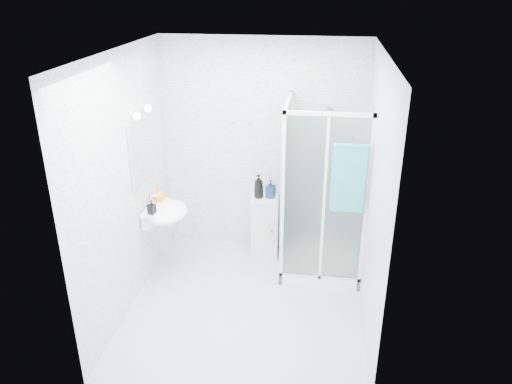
# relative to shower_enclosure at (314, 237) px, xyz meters

# --- Properties ---
(room) EXTENTS (2.40, 2.60, 2.60)m
(room) POSITION_rel_shower_enclosure_xyz_m (-0.67, -0.77, 0.85)
(room) COLOR white
(room) RESTS_ON ground
(shower_enclosure) EXTENTS (0.90, 0.95, 2.00)m
(shower_enclosure) POSITION_rel_shower_enclosure_xyz_m (0.00, 0.00, 0.00)
(shower_enclosure) COLOR white
(shower_enclosure) RESTS_ON ground
(wall_basin) EXTENTS (0.46, 0.56, 0.35)m
(wall_basin) POSITION_rel_shower_enclosure_xyz_m (-1.66, -0.32, 0.35)
(wall_basin) COLOR white
(wall_basin) RESTS_ON ground
(mirror) EXTENTS (0.02, 0.60, 0.70)m
(mirror) POSITION_rel_shower_enclosure_xyz_m (-1.85, -0.32, 1.05)
(mirror) COLOR white
(mirror) RESTS_ON room
(vanity_lights) EXTENTS (0.10, 0.40, 0.08)m
(vanity_lights) POSITION_rel_shower_enclosure_xyz_m (-1.80, -0.32, 1.47)
(vanity_lights) COLOR silver
(vanity_lights) RESTS_ON room
(wall_hooks) EXTENTS (0.23, 0.06, 0.03)m
(wall_hooks) POSITION_rel_shower_enclosure_xyz_m (-0.92, 0.49, 1.17)
(wall_hooks) COLOR silver
(wall_hooks) RESTS_ON room
(storage_cabinet) EXTENTS (0.35, 0.36, 0.78)m
(storage_cabinet) POSITION_rel_shower_enclosure_xyz_m (-0.61, 0.29, -0.06)
(storage_cabinet) COLOR silver
(storage_cabinet) RESTS_ON ground
(hand_towel) EXTENTS (0.34, 0.05, 0.72)m
(hand_towel) POSITION_rel_shower_enclosure_xyz_m (0.31, -0.40, 0.92)
(hand_towel) COLOR teal
(hand_towel) RESTS_ON shower_enclosure
(shampoo_bottle_a) EXTENTS (0.15, 0.15, 0.30)m
(shampoo_bottle_a) POSITION_rel_shower_enclosure_xyz_m (-0.68, 0.27, 0.48)
(shampoo_bottle_a) COLOR black
(shampoo_bottle_a) RESTS_ON storage_cabinet
(shampoo_bottle_b) EXTENTS (0.12, 0.12, 0.22)m
(shampoo_bottle_b) POSITION_rel_shower_enclosure_xyz_m (-0.55, 0.30, 0.44)
(shampoo_bottle_b) COLOR #0C234D
(shampoo_bottle_b) RESTS_ON storage_cabinet
(soap_dispenser_orange) EXTENTS (0.15, 0.15, 0.18)m
(soap_dispenser_orange) POSITION_rel_shower_enclosure_xyz_m (-1.75, -0.18, 0.51)
(soap_dispenser_orange) COLOR orange
(soap_dispenser_orange) RESTS_ON wall_basin
(soap_dispenser_black) EXTENTS (0.09, 0.09, 0.16)m
(soap_dispenser_black) POSITION_rel_shower_enclosure_xyz_m (-1.73, -0.49, 0.49)
(soap_dispenser_black) COLOR black
(soap_dispenser_black) RESTS_ON wall_basin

